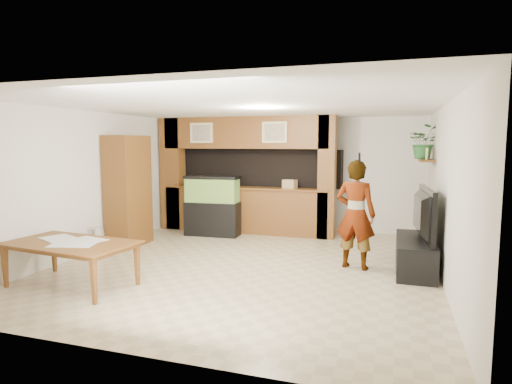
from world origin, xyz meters
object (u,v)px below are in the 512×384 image
(person, at_px, (355,215))
(dining_table, at_px, (70,265))
(aquarium, at_px, (212,207))
(pantry_cabinet, at_px, (128,191))
(television, at_px, (417,213))

(person, bearing_deg, dining_table, 41.57)
(person, bearing_deg, aquarium, -15.33)
(pantry_cabinet, distance_m, television, 5.35)
(television, relative_size, person, 0.80)
(television, distance_m, dining_table, 5.22)
(aquarium, height_order, person, person)
(television, bearing_deg, dining_table, 112.15)
(pantry_cabinet, xyz_separation_m, person, (4.42, -0.29, -0.21))
(aquarium, xyz_separation_m, person, (3.19, -1.61, 0.24))
(pantry_cabinet, height_order, dining_table, pantry_cabinet)
(aquarium, distance_m, person, 3.58)
(television, xyz_separation_m, person, (-0.93, -0.13, -0.04))
(pantry_cabinet, height_order, person, pantry_cabinet)
(pantry_cabinet, distance_m, person, 4.44)
(pantry_cabinet, distance_m, aquarium, 1.86)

